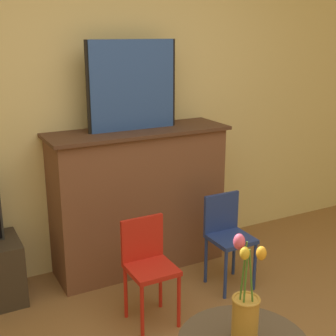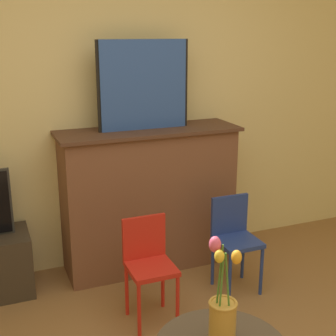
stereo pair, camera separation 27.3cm
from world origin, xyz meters
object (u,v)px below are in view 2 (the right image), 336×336
(painting, at_px, (144,85))
(vase_tulips, at_px, (222,316))
(chair_blue, at_px, (234,235))
(chair_red, at_px, (149,261))

(painting, relative_size, vase_tulips, 1.36)
(chair_blue, height_order, vase_tulips, vase_tulips)
(painting, height_order, chair_red, painting)
(chair_red, height_order, vase_tulips, vase_tulips)
(chair_red, distance_m, vase_tulips, 1.08)
(chair_red, relative_size, chair_blue, 1.00)
(painting, xyz_separation_m, chair_blue, (0.47, -0.56, -1.01))
(chair_blue, bearing_deg, chair_red, -169.14)
(painting, height_order, chair_blue, painting)
(painting, bearing_deg, chair_blue, -50.22)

